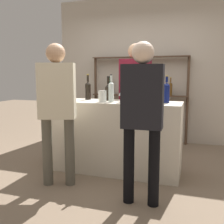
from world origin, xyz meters
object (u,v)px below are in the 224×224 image
at_px(counter_bottle_5, 111,91).
at_px(ice_bucket, 67,92).
at_px(server_behind_counter, 135,91).
at_px(cork_jar, 102,96).
at_px(counter_bottle_4, 108,92).
at_px(customer_right, 142,110).
at_px(counter_bottle_0, 156,92).
at_px(wine_glass, 122,93).
at_px(counter_bottle_2, 88,90).
at_px(counter_bottle_3, 166,92).
at_px(customer_left, 57,103).
at_px(counter_bottle_1, 126,91).

distance_m(counter_bottle_5, ice_bucket, 0.73).
distance_m(counter_bottle_5, server_behind_counter, 0.87).
relative_size(counter_bottle_5, cork_jar, 2.35).
bearing_deg(ice_bucket, counter_bottle_4, 4.39).
bearing_deg(customer_right, server_behind_counter, 14.00).
relative_size(counter_bottle_0, counter_bottle_4, 1.05).
xyz_separation_m(wine_glass, ice_bucket, (-0.87, 0.22, -0.02)).
relative_size(counter_bottle_4, ice_bucket, 1.45).
distance_m(counter_bottle_5, wine_glass, 0.17).
height_order(cork_jar, customer_right, customer_right).
relative_size(customer_right, server_behind_counter, 0.91).
bearing_deg(counter_bottle_0, ice_bucket, 177.84).
bearing_deg(cork_jar, wine_glass, -5.63).
height_order(counter_bottle_2, wine_glass, counter_bottle_2).
bearing_deg(counter_bottle_3, counter_bottle_2, 174.87).
bearing_deg(server_behind_counter, counter_bottle_0, 33.24).
distance_m(customer_left, server_behind_counter, 1.53).
relative_size(counter_bottle_4, customer_right, 0.20).
bearing_deg(counter_bottle_4, wine_glass, -44.56).
bearing_deg(counter_bottle_2, customer_right, -44.07).
distance_m(counter_bottle_2, counter_bottle_4, 0.32).
xyz_separation_m(counter_bottle_3, wine_glass, (-0.53, -0.20, -0.01)).
xyz_separation_m(counter_bottle_4, counter_bottle_5, (0.11, -0.20, 0.02)).
xyz_separation_m(counter_bottle_3, cork_jar, (-0.80, -0.17, -0.06)).
xyz_separation_m(counter_bottle_4, cork_jar, (0.00, -0.24, -0.05)).
bearing_deg(counter_bottle_4, counter_bottle_2, 173.83).
distance_m(counter_bottle_1, server_behind_counter, 0.67).
relative_size(customer_left, server_behind_counter, 0.93).
height_order(wine_glass, ice_bucket, ice_bucket).
distance_m(counter_bottle_1, ice_bucket, 0.86).
bearing_deg(counter_bottle_0, customer_left, -147.92).
xyz_separation_m(counter_bottle_2, counter_bottle_4, (0.32, -0.03, -0.01)).
height_order(counter_bottle_1, customer_left, customer_left).
distance_m(counter_bottle_0, ice_bucket, 1.28).
bearing_deg(counter_bottle_5, server_behind_counter, 82.40).
height_order(counter_bottle_0, customer_right, customer_right).
bearing_deg(counter_bottle_3, customer_left, -149.65).
distance_m(counter_bottle_3, counter_bottle_4, 0.80).
bearing_deg(counter_bottle_5, customer_right, -52.32).
relative_size(counter_bottle_2, counter_bottle_4, 1.08).
xyz_separation_m(counter_bottle_5, ice_bucket, (-0.71, 0.15, -0.03)).
xyz_separation_m(ice_bucket, customer_right, (1.26, -0.87, -0.10)).
xyz_separation_m(ice_bucket, server_behind_counter, (0.83, 0.71, -0.02)).
bearing_deg(counter_bottle_2, counter_bottle_4, -6.17).
bearing_deg(server_behind_counter, counter_bottle_3, 40.62).
distance_m(counter_bottle_1, cork_jar, 0.35).
height_order(counter_bottle_0, server_behind_counter, server_behind_counter).
distance_m(cork_jar, server_behind_counter, 0.93).
xyz_separation_m(wine_glass, server_behind_counter, (-0.04, 0.93, -0.04)).
bearing_deg(counter_bottle_2, wine_glass, -27.08).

